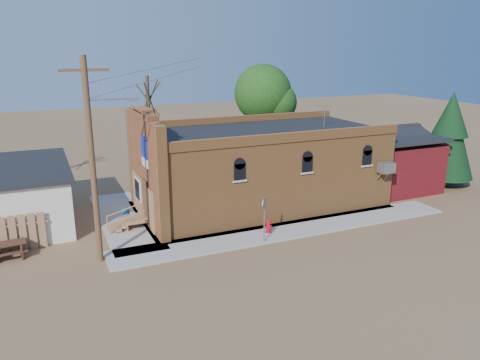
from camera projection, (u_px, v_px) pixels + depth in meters
name	position (u px, v px, depth m)	size (l,w,h in m)	color
ground	(274.00, 241.00, 23.26)	(120.00, 120.00, 0.00)	brown
sidewalk_south	(291.00, 230.00, 24.62)	(19.00, 2.20, 0.08)	#9E9991
sidewalk_west	(124.00, 219.00, 26.09)	(2.60, 10.00, 0.08)	#9E9991
brick_bar	(256.00, 168.00, 28.10)	(16.40, 7.97, 6.30)	#AB6934
red_shed	(386.00, 154.00, 31.94)	(5.40, 6.40, 4.30)	#530E14
utility_pole	(93.00, 157.00, 19.87)	(3.12, 0.26, 9.00)	#4D301E
tree_bare_near	(148.00, 98.00, 31.94)	(2.80, 2.80, 7.65)	#493C2A
tree_leafy	(263.00, 93.00, 35.87)	(4.40, 4.40, 8.15)	#493C2A
evergreen_tree	(450.00, 133.00, 31.78)	(3.60, 3.60, 6.50)	#493C2A
fire_hydrant	(268.00, 226.00, 24.05)	(0.41, 0.39, 0.71)	#B80A1B
stop_sign	(264.00, 208.00, 22.54)	(0.47, 0.48, 2.29)	gray
trash_barrel	(125.00, 215.00, 25.69)	(0.46, 0.46, 0.71)	#1C4B8E
picnic_table	(6.00, 249.00, 21.27)	(1.85, 1.48, 0.71)	#47291C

